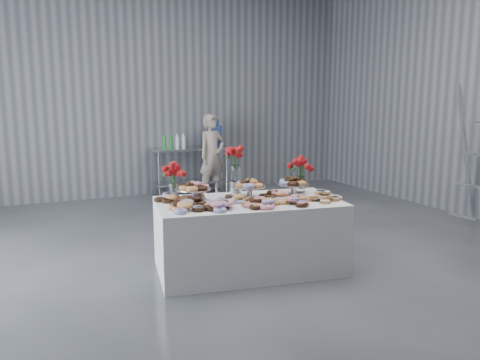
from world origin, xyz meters
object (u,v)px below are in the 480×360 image
(display_table, at_px, (249,235))
(water_jug, at_px, (214,133))
(prep_table, at_px, (190,162))
(stepladder, at_px, (479,154))
(person, at_px, (212,156))

(display_table, distance_m, water_jug, 4.21)
(prep_table, distance_m, water_jug, 0.73)
(display_table, bearing_deg, water_jug, 73.60)
(display_table, height_order, stepladder, stepladder)
(person, height_order, stepladder, stepladder)
(water_jug, relative_size, stepladder, 0.27)
(prep_table, bearing_deg, person, -41.70)
(stepladder, bearing_deg, water_jug, 125.79)
(display_table, xyz_separation_m, person, (1.01, 3.67, 0.39))
(display_table, relative_size, person, 1.25)
(display_table, bearing_deg, stepladder, 4.83)
(prep_table, bearing_deg, display_table, -99.56)
(prep_table, height_order, water_jug, water_jug)
(display_table, relative_size, prep_table, 1.27)
(prep_table, bearing_deg, stepladder, -49.38)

